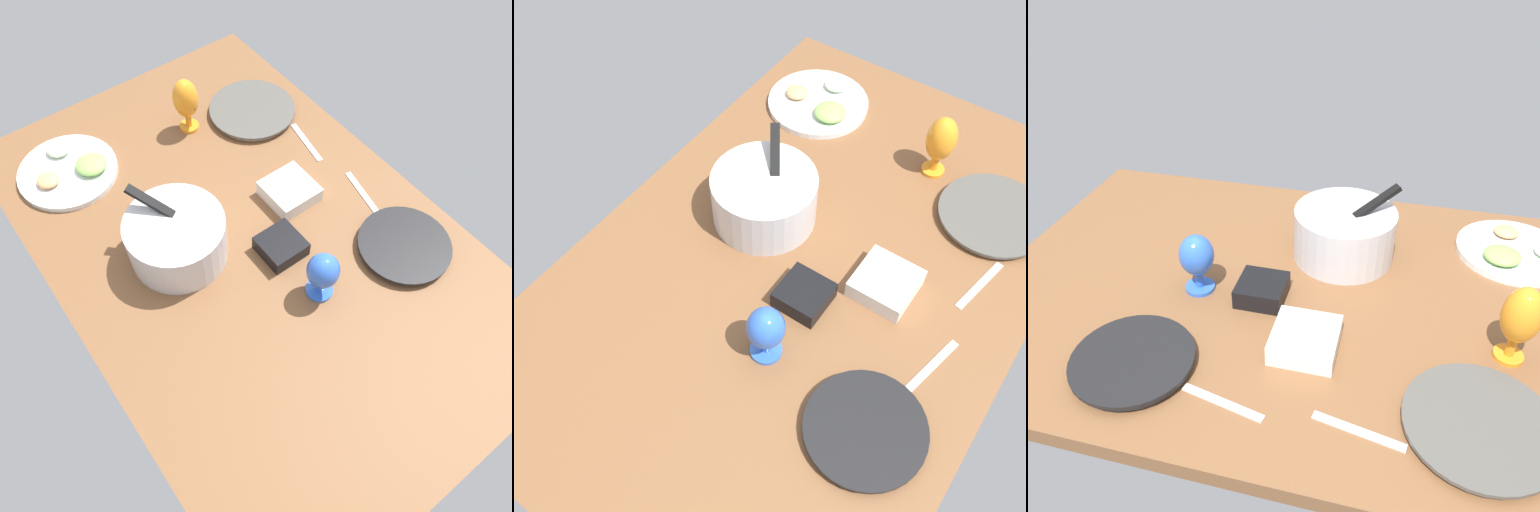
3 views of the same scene
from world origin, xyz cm
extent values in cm
cube|color=brown|center=(0.00, 0.00, -2.00)|extent=(160.00, 104.00, 4.00)
cylinder|color=#4C4C51|center=(-29.38, -32.78, 0.81)|extent=(23.90, 23.90, 1.61)
cylinder|color=black|center=(-29.38, -32.78, 2.10)|extent=(25.98, 25.98, 0.97)
cylinder|color=silver|center=(40.02, -31.56, 0.71)|extent=(26.42, 26.42, 1.43)
cylinder|color=#4E4C47|center=(40.02, -31.56, 1.86)|extent=(28.72, 28.72, 0.86)
cylinder|color=silver|center=(6.91, 18.04, 6.96)|extent=(26.93, 26.93, 13.92)
cylinder|color=white|center=(6.91, 18.04, 11.13)|extent=(24.24, 24.24, 2.51)
cube|color=black|center=(11.62, 18.04, 14.83)|extent=(17.48, 13.10, 11.17)
cylinder|color=silver|center=(52.26, 30.04, 0.90)|extent=(30.36, 30.36, 1.80)
ellipsoid|color=#F2A566|center=(50.68, 36.64, 3.08)|extent=(6.68, 6.68, 2.56)
ellipsoid|color=#8CC659|center=(48.35, 23.45, 3.38)|extent=(9.47, 9.47, 3.16)
cylinder|color=blue|center=(-25.53, -5.21, 0.50)|extent=(7.33, 7.33, 1.00)
cylinder|color=blue|center=(-25.53, -5.21, 2.99)|extent=(2.00, 2.00, 3.97)
ellipsoid|color=blue|center=(-25.53, -5.21, 10.28)|extent=(8.52, 8.52, 10.61)
cylinder|color=orange|center=(47.08, -10.98, 0.50)|extent=(6.33, 6.33, 1.00)
cylinder|color=orange|center=(47.08, -10.98, 3.12)|extent=(2.00, 2.00, 4.23)
ellipsoid|color=orange|center=(47.08, -10.98, 11.91)|extent=(8.11, 8.11, 13.35)
cube|color=white|center=(4.41, -18.98, 2.46)|extent=(14.14, 14.14, 4.93)
cube|color=#F9E072|center=(4.41, -18.98, 4.04)|extent=(11.59, 11.59, 1.58)
cube|color=black|center=(-9.45, -4.83, 2.46)|extent=(11.48, 11.48, 4.91)
cube|color=tan|center=(-9.45, -4.83, 4.03)|extent=(9.41, 9.41, 1.57)
cube|color=silver|center=(-8.07, -37.48, 0.30)|extent=(17.98, 5.53, 0.60)
cube|color=silver|center=(18.49, -37.49, 0.30)|extent=(18.03, 5.04, 0.60)
camera|label=1|loc=(-68.39, 47.82, 120.81)|focal=36.17mm
camera|label=2|loc=(-80.01, -44.21, 125.84)|focal=43.97mm
camera|label=3|loc=(19.50, -97.32, 80.91)|focal=35.87mm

